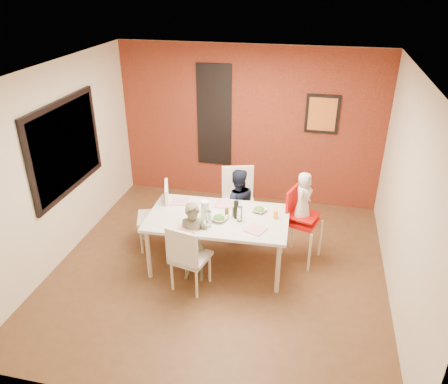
% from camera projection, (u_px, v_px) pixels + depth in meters
% --- Properties ---
extents(ground, '(4.50, 4.50, 0.00)m').
position_uv_depth(ground, '(219.00, 268.00, 6.11)').
color(ground, brown).
rests_on(ground, ground).
extents(ceiling, '(4.50, 4.50, 0.02)m').
position_uv_depth(ceiling, '(218.00, 73.00, 4.88)').
color(ceiling, white).
rests_on(ceiling, wall_back).
extents(wall_back, '(4.50, 0.02, 2.70)m').
position_uv_depth(wall_back, '(249.00, 126.00, 7.45)').
color(wall_back, '#F3EAC9').
rests_on(wall_back, ground).
extents(wall_front, '(4.50, 0.02, 2.70)m').
position_uv_depth(wall_front, '(155.00, 298.00, 3.54)').
color(wall_front, '#F3EAC9').
rests_on(wall_front, ground).
extents(wall_left, '(0.02, 4.50, 2.70)m').
position_uv_depth(wall_left, '(58.00, 166.00, 5.93)').
color(wall_left, '#F3EAC9').
rests_on(wall_left, ground).
extents(wall_right, '(0.02, 4.50, 2.70)m').
position_uv_depth(wall_right, '(407.00, 200.00, 5.06)').
color(wall_right, '#F3EAC9').
rests_on(wall_right, ground).
extents(brick_accent_wall, '(4.50, 0.02, 2.70)m').
position_uv_depth(brick_accent_wall, '(249.00, 126.00, 7.43)').
color(brick_accent_wall, maroon).
rests_on(brick_accent_wall, ground).
extents(picture_window_frame, '(0.05, 1.70, 1.30)m').
position_uv_depth(picture_window_frame, '(65.00, 147.00, 6.01)').
color(picture_window_frame, black).
rests_on(picture_window_frame, wall_left).
extents(picture_window_pane, '(0.02, 1.55, 1.15)m').
position_uv_depth(picture_window_pane, '(66.00, 147.00, 6.01)').
color(picture_window_pane, black).
rests_on(picture_window_pane, wall_left).
extents(glassblock_strip, '(0.55, 0.03, 1.70)m').
position_uv_depth(glassblock_strip, '(214.00, 116.00, 7.47)').
color(glassblock_strip, silver).
rests_on(glassblock_strip, wall_back).
extents(glassblock_surround, '(0.60, 0.03, 1.76)m').
position_uv_depth(glassblock_surround, '(214.00, 116.00, 7.47)').
color(glassblock_surround, black).
rests_on(glassblock_surround, wall_back).
extents(art_print_frame, '(0.54, 0.03, 0.64)m').
position_uv_depth(art_print_frame, '(322.00, 114.00, 7.05)').
color(art_print_frame, black).
rests_on(art_print_frame, wall_back).
extents(art_print_canvas, '(0.44, 0.01, 0.54)m').
position_uv_depth(art_print_canvas, '(322.00, 114.00, 7.03)').
color(art_print_canvas, orange).
rests_on(art_print_canvas, wall_back).
extents(dining_table, '(1.92, 1.12, 0.78)m').
position_uv_depth(dining_table, '(218.00, 221.00, 5.87)').
color(dining_table, silver).
rests_on(dining_table, ground).
extents(chair_near, '(0.53, 0.53, 0.95)m').
position_uv_depth(chair_near, '(187.00, 256.00, 5.47)').
color(chair_near, silver).
rests_on(chair_near, ground).
extents(chair_far, '(0.61, 0.61, 1.06)m').
position_uv_depth(chair_far, '(238.00, 197.00, 6.75)').
color(chair_far, white).
rests_on(chair_far, ground).
extents(chair_left, '(0.59, 0.59, 1.00)m').
position_uv_depth(chair_left, '(160.00, 212.00, 6.38)').
color(chair_left, white).
rests_on(chair_left, ground).
extents(high_chair, '(0.57, 0.57, 1.09)m').
position_uv_depth(high_chair, '(299.00, 218.00, 6.05)').
color(high_chair, red).
rests_on(high_chair, ground).
extents(child_near, '(0.44, 0.31, 1.13)m').
position_uv_depth(child_near, '(194.00, 243.00, 5.66)').
color(child_near, brown).
rests_on(child_near, ground).
extents(child_far, '(0.67, 0.59, 1.17)m').
position_uv_depth(child_far, '(237.00, 205.00, 6.53)').
color(child_far, black).
rests_on(child_far, ground).
extents(toddler, '(0.31, 0.39, 0.71)m').
position_uv_depth(toddler, '(303.00, 197.00, 5.87)').
color(toddler, silver).
rests_on(toddler, high_chair).
extents(plate_near_left, '(0.27, 0.27, 0.01)m').
position_uv_depth(plate_near_left, '(187.00, 228.00, 5.55)').
color(plate_near_left, white).
rests_on(plate_near_left, dining_table).
extents(plate_far_mid, '(0.25, 0.25, 0.01)m').
position_uv_depth(plate_far_mid, '(224.00, 204.00, 6.13)').
color(plate_far_mid, white).
rests_on(plate_far_mid, dining_table).
extents(plate_near_right, '(0.30, 0.30, 0.01)m').
position_uv_depth(plate_near_right, '(256.00, 229.00, 5.53)').
color(plate_near_right, white).
rests_on(plate_near_right, dining_table).
extents(plate_far_left, '(0.28, 0.28, 0.01)m').
position_uv_depth(plate_far_left, '(180.00, 201.00, 6.20)').
color(plate_far_left, silver).
rests_on(plate_far_left, dining_table).
extents(salad_bowl_a, '(0.28, 0.28, 0.06)m').
position_uv_depth(salad_bowl_a, '(219.00, 218.00, 5.74)').
color(salad_bowl_a, white).
rests_on(salad_bowl_a, dining_table).
extents(salad_bowl_b, '(0.25, 0.25, 0.05)m').
position_uv_depth(salad_bowl_b, '(259.00, 210.00, 5.95)').
color(salad_bowl_b, white).
rests_on(salad_bowl_b, dining_table).
extents(wine_bottle, '(0.07, 0.07, 0.25)m').
position_uv_depth(wine_bottle, '(236.00, 210.00, 5.75)').
color(wine_bottle, black).
rests_on(wine_bottle, dining_table).
extents(wine_glass_a, '(0.08, 0.08, 0.22)m').
position_uv_depth(wine_glass_a, '(208.00, 219.00, 5.56)').
color(wine_glass_a, silver).
rests_on(wine_glass_a, dining_table).
extents(wine_glass_b, '(0.07, 0.07, 0.21)m').
position_uv_depth(wine_glass_b, '(240.00, 214.00, 5.69)').
color(wine_glass_b, white).
rests_on(wine_glass_b, dining_table).
extents(paper_towel_roll, '(0.11, 0.11, 0.25)m').
position_uv_depth(paper_towel_roll, '(205.00, 210.00, 5.75)').
color(paper_towel_roll, white).
rests_on(paper_towel_roll, dining_table).
extents(condiment_red, '(0.03, 0.03, 0.13)m').
position_uv_depth(condiment_red, '(227.00, 212.00, 5.81)').
color(condiment_red, red).
rests_on(condiment_red, dining_table).
extents(condiment_green, '(0.04, 0.04, 0.14)m').
position_uv_depth(condiment_green, '(234.00, 212.00, 5.80)').
color(condiment_green, '#357727').
rests_on(condiment_green, dining_table).
extents(condiment_brown, '(0.04, 0.04, 0.14)m').
position_uv_depth(condiment_brown, '(226.00, 213.00, 5.78)').
color(condiment_brown, brown).
rests_on(condiment_brown, dining_table).
extents(sippy_cup, '(0.06, 0.06, 0.11)m').
position_uv_depth(sippy_cup, '(276.00, 215.00, 5.77)').
color(sippy_cup, orange).
rests_on(sippy_cup, dining_table).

